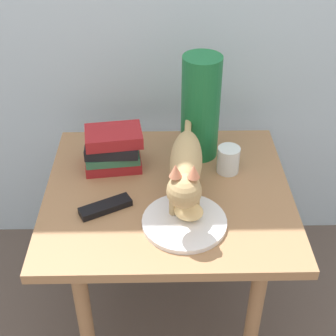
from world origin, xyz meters
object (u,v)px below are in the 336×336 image
object	(u,v)px
side_table	(168,209)
bread_roll	(189,211)
candle_jar	(228,161)
book_stack	(113,149)
tv_remote	(106,207)
cat	(186,167)
plate	(184,222)
green_vase	(200,108)

from	to	relation	value
side_table	bread_roll	size ratio (longest dim) A/B	9.18
candle_jar	book_stack	bearing A→B (deg)	175.12
candle_jar	tv_remote	world-z (taller)	candle_jar
bread_roll	cat	xyz separation A→B (m)	(-0.01, 0.08, 0.09)
plate	book_stack	xyz separation A→B (m)	(-0.21, 0.27, 0.06)
side_table	tv_remote	size ratio (longest dim) A/B	4.90
side_table	bread_roll	world-z (taller)	bread_roll
plate	candle_jar	bearing A→B (deg)	58.75
plate	book_stack	size ratio (longest dim) A/B	1.20
book_stack	bread_roll	bearing A→B (deg)	-49.96
bread_roll	plate	bearing A→B (deg)	-146.96
plate	book_stack	distance (m)	0.35
plate	bread_roll	size ratio (longest dim) A/B	2.92
side_table	candle_jar	size ratio (longest dim) A/B	8.64
green_vase	candle_jar	world-z (taller)	green_vase
plate	book_stack	bearing A→B (deg)	127.77
cat	plate	bearing A→B (deg)	-93.37
cat	tv_remote	distance (m)	0.26
green_vase	tv_remote	xyz separation A→B (m)	(-0.28, -0.28, -0.16)
bread_roll	book_stack	world-z (taller)	book_stack
plate	green_vase	size ratio (longest dim) A/B	0.69
bread_roll	tv_remote	bearing A→B (deg)	166.37
green_vase	candle_jar	size ratio (longest dim) A/B	4.00
plate	tv_remote	bearing A→B (deg)	163.87
side_table	green_vase	world-z (taller)	green_vase
side_table	candle_jar	bearing A→B (deg)	25.73
green_vase	plate	bearing A→B (deg)	-100.38
side_table	book_stack	xyz separation A→B (m)	(-0.17, 0.12, 0.14)
plate	cat	bearing A→B (deg)	86.63
plate	candle_jar	distance (m)	0.29
bread_roll	book_stack	xyz separation A→B (m)	(-0.22, 0.27, 0.03)
book_stack	side_table	bearing A→B (deg)	-35.68
plate	cat	distance (m)	0.15
cat	bread_roll	bearing A→B (deg)	-84.91
bread_roll	tv_remote	world-z (taller)	bread_roll
cat	tv_remote	size ratio (longest dim) A/B	3.19
side_table	plate	xyz separation A→B (m)	(0.04, -0.15, 0.08)
plate	bread_roll	bearing A→B (deg)	33.04
bread_roll	tv_remote	size ratio (longest dim) A/B	0.53
cat	tv_remote	bearing A→B (deg)	-175.21
candle_jar	plate	bearing A→B (deg)	-121.25
side_table	cat	world-z (taller)	cat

